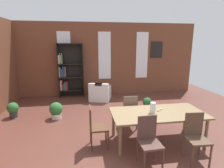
# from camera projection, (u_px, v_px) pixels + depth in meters

# --- Properties ---
(ground_plane) EXTENTS (10.30, 10.30, 0.00)m
(ground_plane) POSITION_uv_depth(u_px,v_px,m) (123.00, 136.00, 4.57)
(ground_plane) COLOR brown
(back_wall_brick) EXTENTS (8.40, 0.12, 3.18)m
(back_wall_brick) POSITION_uv_depth(u_px,v_px,m) (104.00, 59.00, 8.09)
(back_wall_brick) COLOR brown
(back_wall_brick) RESTS_ON ground
(window_pane_0) EXTENTS (0.55, 0.02, 2.07)m
(window_pane_0) POSITION_uv_depth(u_px,v_px,m) (65.00, 56.00, 7.72)
(window_pane_0) COLOR white
(window_pane_1) EXTENTS (0.55, 0.02, 2.07)m
(window_pane_1) POSITION_uv_depth(u_px,v_px,m) (105.00, 56.00, 7.99)
(window_pane_1) COLOR white
(window_pane_2) EXTENTS (0.55, 0.02, 2.07)m
(window_pane_2) POSITION_uv_depth(u_px,v_px,m) (142.00, 55.00, 8.25)
(window_pane_2) COLOR white
(dining_table) EXTENTS (2.15, 1.05, 0.73)m
(dining_table) POSITION_uv_depth(u_px,v_px,m) (158.00, 115.00, 4.18)
(dining_table) COLOR olive
(dining_table) RESTS_ON ground
(vase_on_table) EXTENTS (0.13, 0.13, 0.24)m
(vase_on_table) POSITION_uv_depth(u_px,v_px,m) (153.00, 108.00, 4.12)
(vase_on_table) COLOR silver
(vase_on_table) RESTS_ON dining_table
(tealight_candle_0) EXTENTS (0.04, 0.04, 0.04)m
(tealight_candle_0) POSITION_uv_depth(u_px,v_px,m) (161.00, 109.00, 4.31)
(tealight_candle_0) COLOR silver
(tealight_candle_0) RESTS_ON dining_table
(tealight_candle_1) EXTENTS (0.04, 0.04, 0.05)m
(tealight_candle_1) POSITION_uv_depth(u_px,v_px,m) (153.00, 110.00, 4.22)
(tealight_candle_1) COLOR silver
(tealight_candle_1) RESTS_ON dining_table
(tealight_candle_2) EXTENTS (0.04, 0.04, 0.05)m
(tealight_candle_2) POSITION_uv_depth(u_px,v_px,m) (158.00, 110.00, 4.23)
(tealight_candle_2) COLOR silver
(tealight_candle_2) RESTS_ON dining_table
(dining_chair_head_left) EXTENTS (0.40, 0.40, 0.95)m
(dining_chair_head_left) POSITION_uv_depth(u_px,v_px,m) (96.00, 125.00, 3.99)
(dining_chair_head_left) COLOR #523421
(dining_chair_head_left) RESTS_ON ground
(dining_chair_far_left) EXTENTS (0.40, 0.40, 0.95)m
(dining_chair_far_left) POSITION_uv_depth(u_px,v_px,m) (129.00, 111.00, 4.87)
(dining_chair_far_left) COLOR brown
(dining_chair_far_left) RESTS_ON ground
(dining_chair_near_right) EXTENTS (0.42, 0.42, 0.95)m
(dining_chair_near_right) POSITION_uv_depth(u_px,v_px,m) (196.00, 135.00, 3.56)
(dining_chair_near_right) COLOR brown
(dining_chair_near_right) RESTS_ON ground
(dining_chair_near_left) EXTENTS (0.42, 0.42, 0.95)m
(dining_chair_near_left) POSITION_uv_depth(u_px,v_px,m) (149.00, 139.00, 3.42)
(dining_chair_near_left) COLOR #51352E
(dining_chair_near_left) RESTS_ON ground
(bookshelf_tall) EXTENTS (1.07, 0.30, 2.30)m
(bookshelf_tall) POSITION_uv_depth(u_px,v_px,m) (69.00, 71.00, 7.72)
(bookshelf_tall) COLOR black
(bookshelf_tall) RESTS_ON ground
(armchair_white) EXTENTS (1.00, 1.00, 0.75)m
(armchair_white) POSITION_uv_depth(u_px,v_px,m) (100.00, 93.00, 7.42)
(armchair_white) COLOR silver
(armchair_white) RESTS_ON ground
(potted_plant_by_shelf) EXTENTS (0.40, 0.40, 0.51)m
(potted_plant_by_shelf) POSITION_uv_depth(u_px,v_px,m) (56.00, 110.00, 5.59)
(potted_plant_by_shelf) COLOR silver
(potted_plant_by_shelf) RESTS_ON ground
(potted_plant_corner) EXTENTS (0.31, 0.31, 0.46)m
(potted_plant_corner) POSITION_uv_depth(u_px,v_px,m) (147.00, 103.00, 6.26)
(potted_plant_corner) COLOR silver
(potted_plant_corner) RESTS_ON ground
(potted_plant_window) EXTENTS (0.34, 0.34, 0.48)m
(potted_plant_window) POSITION_uv_depth(u_px,v_px,m) (13.00, 109.00, 5.67)
(potted_plant_window) COLOR #333338
(potted_plant_window) RESTS_ON ground
(framed_picture) EXTENTS (0.56, 0.03, 0.72)m
(framed_picture) POSITION_uv_depth(u_px,v_px,m) (157.00, 50.00, 8.29)
(framed_picture) COLOR black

